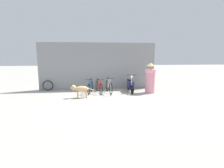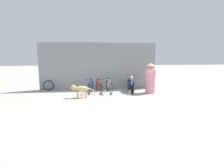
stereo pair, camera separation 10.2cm
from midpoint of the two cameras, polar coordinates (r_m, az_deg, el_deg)
The scene contains 9 objects.
ground_plane at distance 8.47m, azimuth -3.99°, elevation -5.55°, with size 60.00×60.00×0.00m, color #ADA89E.
shop_wall_back at distance 11.35m, azimuth -4.84°, elevation 5.84°, with size 7.44×0.20×2.97m.
bicycle_0 at distance 10.26m, azimuth -7.39°, elevation -0.99°, with size 0.46×1.63×0.84m.
bicycle_1 at distance 10.27m, azimuth -4.60°, elevation -0.94°, with size 0.46×1.67×0.83m.
bicycle_2 at distance 10.19m, azimuth -1.31°, elevation -0.84°, with size 0.46×1.74×0.90m.
motorcycle at distance 10.58m, azimuth 5.70°, elevation -0.27°, with size 0.58×1.88×1.06m.
stray_dog at distance 9.12m, azimuth -10.66°, elevation -1.63°, with size 1.24×0.32×0.69m.
person_in_robes at distance 10.37m, azimuth 12.09°, elevation 1.98°, with size 0.91×0.91×1.76m.
spare_tire_left at distance 11.57m, azimuth -20.42°, elevation -0.46°, with size 0.64×0.14×0.64m.
Camera 1 is at (-0.42, -8.17, 2.18)m, focal length 28.00 mm.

